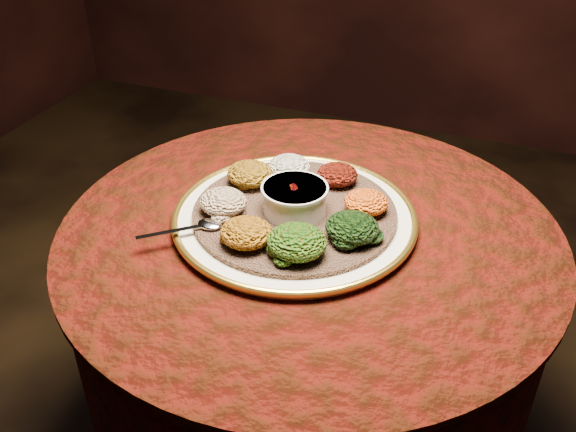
% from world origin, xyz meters
% --- Properties ---
extents(table, '(0.96, 0.96, 0.73)m').
position_xyz_m(table, '(0.00, 0.00, 0.55)').
color(table, black).
rests_on(table, ground).
extents(platter, '(0.57, 0.57, 0.02)m').
position_xyz_m(platter, '(-0.03, 0.00, 0.75)').
color(platter, silver).
rests_on(platter, table).
extents(injera, '(0.47, 0.47, 0.01)m').
position_xyz_m(injera, '(-0.03, 0.00, 0.76)').
color(injera, brown).
rests_on(injera, platter).
extents(stew_bowl, '(0.13, 0.13, 0.05)m').
position_xyz_m(stew_bowl, '(-0.03, 0.00, 0.79)').
color(stew_bowl, silver).
rests_on(stew_bowl, injera).
extents(spoon, '(0.13, 0.11, 0.01)m').
position_xyz_m(spoon, '(-0.17, -0.11, 0.77)').
color(spoon, silver).
rests_on(spoon, injera).
extents(portion_ayib, '(0.09, 0.08, 0.04)m').
position_xyz_m(portion_ayib, '(-0.09, 0.13, 0.78)').
color(portion_ayib, white).
rests_on(portion_ayib, injera).
extents(portion_kitfo, '(0.08, 0.08, 0.04)m').
position_xyz_m(portion_kitfo, '(0.01, 0.13, 0.78)').
color(portion_kitfo, black).
rests_on(portion_kitfo, injera).
extents(portion_tikil, '(0.08, 0.08, 0.04)m').
position_xyz_m(portion_tikil, '(0.09, 0.05, 0.78)').
color(portion_tikil, '#BC660F').
rests_on(portion_tikil, injera).
extents(portion_gomen, '(0.10, 0.09, 0.05)m').
position_xyz_m(portion_gomen, '(0.09, -0.04, 0.79)').
color(portion_gomen, black).
rests_on(portion_gomen, injera).
extents(portion_mixveg, '(0.10, 0.10, 0.05)m').
position_xyz_m(portion_mixveg, '(0.02, -0.12, 0.79)').
color(portion_mixveg, '#AF310B').
rests_on(portion_mixveg, injera).
extents(portion_kik, '(0.09, 0.09, 0.04)m').
position_xyz_m(portion_kik, '(-0.08, -0.12, 0.78)').
color(portion_kik, '#9B5C0D').
rests_on(portion_kik, injera).
extents(portion_timatim, '(0.09, 0.09, 0.04)m').
position_xyz_m(portion_timatim, '(-0.16, -0.05, 0.78)').
color(portion_timatim, maroon).
rests_on(portion_timatim, injera).
extents(portion_shiro, '(0.09, 0.09, 0.04)m').
position_xyz_m(portion_shiro, '(-0.15, 0.07, 0.78)').
color(portion_shiro, '#8B6410').
rests_on(portion_shiro, injera).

